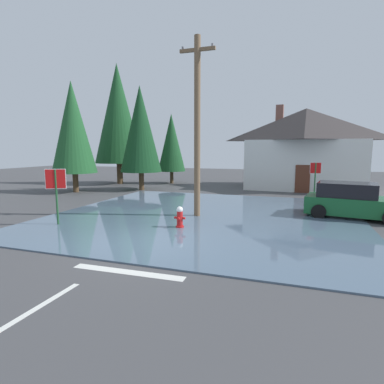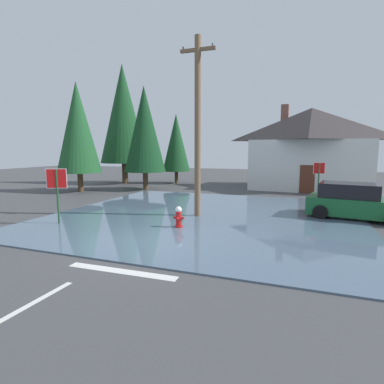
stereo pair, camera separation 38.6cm
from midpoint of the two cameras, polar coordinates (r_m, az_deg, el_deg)
name	(u,v)px [view 2 (the right image)]	position (r m, az deg, el deg)	size (l,w,h in m)	color
ground_plane	(137,244)	(10.55, -9.11, -9.53)	(80.00, 80.00, 0.10)	#424244
flood_puddle	(206,215)	(14.54, 3.37, -4.30)	(13.77, 13.34, 0.05)	#4C6075
lane_stop_bar	(121,271)	(8.28, -11.60, -14.18)	(3.05, 0.30, 0.01)	silver
lane_center_stripe	(6,318)	(6.95, -29.75, -19.58)	(3.26, 0.14, 0.01)	silver
stop_sign_near	(57,185)	(13.64, -22.99, 1.26)	(0.72, 0.39, 2.32)	#1E4C28
fire_hydrant	(179,218)	(12.15, -1.57, -4.76)	(0.44, 0.38, 0.88)	red
utility_pole	(198,125)	(14.04, 1.86, 12.23)	(1.60, 0.28, 7.96)	brown
stop_sign_far	(319,175)	(19.11, 22.97, 2.95)	(0.62, 0.19, 2.35)	#1E4C28
house	(310,147)	(26.19, 21.40, 7.71)	(9.43, 6.77, 6.77)	silver
parked_car	(354,202)	(15.68, 28.49, -1.62)	(4.31, 2.67, 1.60)	#195B2D
pine_tree_tall_left	(123,114)	(28.93, -12.23, 13.88)	(4.22, 4.22, 10.54)	#4C3823
pine_tree_mid_left	(78,128)	(24.00, -19.96, 11.12)	(3.16, 3.16, 7.89)	#4C3823
pine_tree_short_left	(176,143)	(28.30, -2.55, 9.09)	(2.51, 2.51, 6.28)	#4C3823
pine_tree_far_center	(144,129)	(23.95, -8.32, 11.40)	(3.13, 3.13, 7.81)	#4C3823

